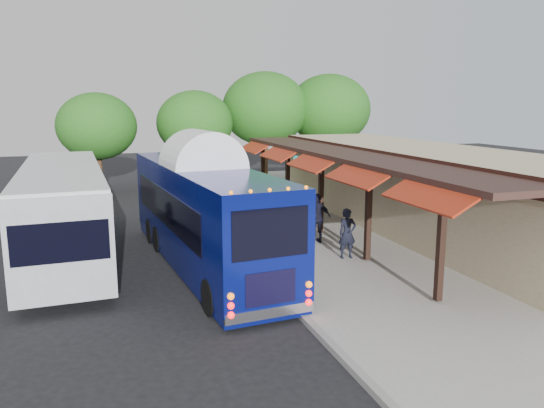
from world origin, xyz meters
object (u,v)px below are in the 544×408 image
object	(u,v)px
ped_a	(347,234)
ped_b	(263,212)
coach_bus	(204,209)
ped_d	(236,188)
ped_c	(317,218)
sign_board	(303,229)
city_bus	(63,207)

from	to	relation	value
ped_a	ped_b	distance (m)	4.72
coach_bus	ped_a	world-z (taller)	coach_bus
ped_b	ped_d	distance (m)	7.03
ped_a	ped_c	bearing A→B (deg)	96.39
ped_d	ped_c	bearing A→B (deg)	115.61
sign_board	coach_bus	bearing A→B (deg)	-178.61
ped_a	ped_d	size ratio (longest dim) A/B	1.15
ped_a	ped_d	bearing A→B (deg)	97.33
city_bus	ped_d	xyz separation A→B (m)	(8.28, 7.51, -0.89)
ped_d	sign_board	distance (m)	9.88
ped_b	ped_d	world-z (taller)	ped_b
ped_d	sign_board	world-z (taller)	ped_d
coach_bus	ped_b	xyz separation A→B (m)	(3.06, 3.20, -0.92)
ped_a	sign_board	world-z (taller)	ped_a
coach_bus	city_bus	bearing A→B (deg)	143.95
ped_c	sign_board	distance (m)	1.15
ped_a	sign_board	size ratio (longest dim) A/B	1.55
coach_bus	ped_d	distance (m)	10.91
sign_board	ped_a	bearing A→B (deg)	-59.36
city_bus	ped_d	distance (m)	11.22
coach_bus	ped_d	xyz separation A→B (m)	(3.72, 10.20, -1.05)
sign_board	ped_c	bearing A→B (deg)	36.51
coach_bus	sign_board	distance (m)	3.89
coach_bus	city_bus	xyz separation A→B (m)	(-4.56, 2.69, -0.16)
city_bus	ped_c	xyz separation A→B (m)	(9.16, -1.63, -0.70)
sign_board	city_bus	bearing A→B (deg)	160.45
city_bus	ped_c	distance (m)	9.33
ped_a	ped_d	xyz separation A→B (m)	(-1.05, 11.40, -0.11)
sign_board	ped_b	bearing A→B (deg)	99.58
city_bus	ped_c	size ratio (longest dim) A/B	6.41
city_bus	ped_d	bearing A→B (deg)	39.67
city_bus	sign_board	xyz separation A→B (m)	(8.29, -2.36, -0.89)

